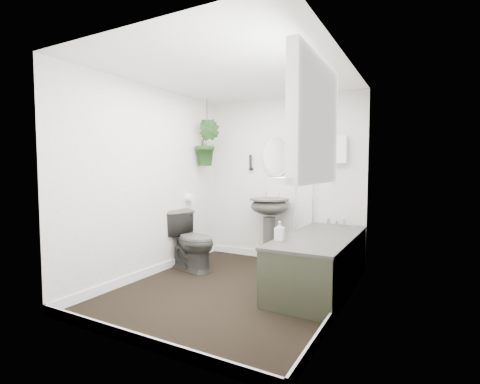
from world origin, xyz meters
The scene contains 22 objects.
floor centered at (0.00, 0.00, -0.01)m, with size 2.30×2.80×0.02m, color black.
ceiling centered at (0.00, 0.00, 2.31)m, with size 2.30×2.80×0.02m, color white.
wall_back centered at (0.00, 1.41, 1.15)m, with size 2.30×0.02×2.30m, color white.
wall_front centered at (0.00, -1.41, 1.15)m, with size 2.30×0.02×2.30m, color white.
wall_left centered at (-1.16, 0.00, 1.15)m, with size 0.02×2.80×2.30m, color white.
wall_right centered at (1.16, 0.00, 1.15)m, with size 0.02×2.80×2.30m, color white.
skirting centered at (0.00, 0.00, 0.05)m, with size 2.30×2.80×0.10m, color white.
bathtub centered at (0.80, 0.50, 0.29)m, with size 0.72×1.72×0.58m, color #373731, non-canonical shape.
bath_screen centered at (0.47, 0.99, 1.28)m, with size 0.04×0.72×1.40m, color silver, non-canonical shape.
shower_box centered at (0.80, 1.34, 1.55)m, with size 0.20×0.10×0.35m, color white.
oval_mirror centered at (-0.08, 1.37, 1.50)m, with size 0.46×0.03×0.62m, color beige.
wall_sconce centered at (-0.48, 1.36, 1.40)m, with size 0.04×0.04×0.22m, color black.
toilet_roll_holder centered at (-1.10, 0.70, 0.90)m, with size 0.11×0.11×0.11m, color white.
window_recess centered at (1.09, -0.70, 1.65)m, with size 0.08×1.00×0.90m, color white.
window_sill centered at (1.02, -0.70, 1.23)m, with size 0.18×1.00×0.04m, color white.
window_blinds centered at (1.04, -0.70, 1.65)m, with size 0.01×0.86×0.76m, color white.
toilet centered at (-0.85, 0.40, 0.38)m, with size 0.42×0.74×0.76m, color #373731.
pedestal_sink centered at (-0.08, 1.15, 0.45)m, with size 0.53×0.45×0.91m, color #373731, non-canonical shape.
sill_plant centered at (0.97, -0.40, 1.38)m, with size 0.24×0.20×0.26m, color black.
hanging_plant centered at (-0.97, 0.95, 1.67)m, with size 0.36×0.29×0.65m, color black.
soap_bottle centered at (0.51, 0.05, 0.68)m, with size 0.09×0.09×0.19m, color black.
hanging_pot centered at (-0.97, 0.95, 1.93)m, with size 0.16×0.16×0.12m, color black.
Camera 1 is at (1.83, -3.20, 1.31)m, focal length 26.00 mm.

